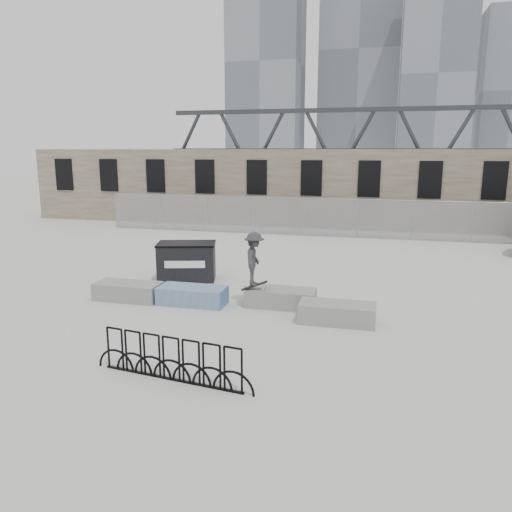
{
  "coord_description": "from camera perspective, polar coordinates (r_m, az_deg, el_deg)",
  "views": [
    {
      "loc": [
        3.94,
        -13.49,
        4.52
      ],
      "look_at": [
        0.28,
        1.01,
        1.3
      ],
      "focal_mm": 35.0,
      "sensor_mm": 36.0,
      "label": 1
    }
  ],
  "objects": [
    {
      "name": "planter_center_right",
      "position": [
        14.62,
        2.84,
        -4.71
      ],
      "size": [
        2.0,
        0.9,
        0.53
      ],
      "color": "gray",
      "rests_on": "ground"
    },
    {
      "name": "dumpster",
      "position": [
        17.66,
        -7.92,
        -0.58
      ],
      "size": [
        2.26,
        1.71,
        1.32
      ],
      "rotation": [
        0.0,
        0.0,
        0.27
      ],
      "color": "black",
      "rests_on": "ground"
    },
    {
      "name": "stone_wall",
      "position": [
        30.08,
        6.66,
        7.75
      ],
      "size": [
        36.0,
        2.58,
        4.5
      ],
      "color": "#685A4D",
      "rests_on": "ground"
    },
    {
      "name": "ground",
      "position": [
        14.76,
        -2.02,
        -5.69
      ],
      "size": [
        120.0,
        120.0,
        0.0
      ],
      "primitive_type": "plane",
      "color": "beige",
      "rests_on": "ground"
    },
    {
      "name": "truss_bridge",
      "position": [
        68.76,
        19.61,
        11.13
      ],
      "size": [
        70.0,
        3.0,
        9.8
      ],
      "color": "#2D3033",
      "rests_on": "ground"
    },
    {
      "name": "planter_center_left",
      "position": [
        14.95,
        -7.29,
        -4.41
      ],
      "size": [
        2.0,
        0.9,
        0.53
      ],
      "color": "#355D9F",
      "rests_on": "ground"
    },
    {
      "name": "bike_rack",
      "position": [
        10.21,
        -9.66,
        -11.59
      ],
      "size": [
        3.56,
        0.56,
        0.9
      ],
      "rotation": [
        0.0,
        0.0,
        -0.14
      ],
      "color": "black",
      "rests_on": "ground"
    },
    {
      "name": "planter_offset",
      "position": [
        13.46,
        9.27,
        -6.36
      ],
      "size": [
        2.0,
        0.9,
        0.53
      ],
      "color": "gray",
      "rests_on": "ground"
    },
    {
      "name": "skyline_towers",
      "position": [
        108.65,
        12.18,
        20.5
      ],
      "size": [
        58.0,
        28.0,
        48.0
      ],
      "color": "slate",
      "rests_on": "ground"
    },
    {
      "name": "skateboarder",
      "position": [
        14.28,
        -0.2,
        -0.34
      ],
      "size": [
        0.78,
        1.05,
        1.72
      ],
      "rotation": [
        0.0,
        0.0,
        1.68
      ],
      "color": "#2E2F31",
      "rests_on": "ground"
    },
    {
      "name": "planter_far_left",
      "position": [
        15.76,
        -14.41,
        -3.84
      ],
      "size": [
        2.0,
        0.9,
        0.53
      ],
      "color": "gray",
      "rests_on": "ground"
    },
    {
      "name": "chainlink_fence",
      "position": [
        26.52,
        5.52,
        4.54
      ],
      "size": [
        22.06,
        0.06,
        2.02
      ],
      "color": "gray",
      "rests_on": "ground"
    }
  ]
}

